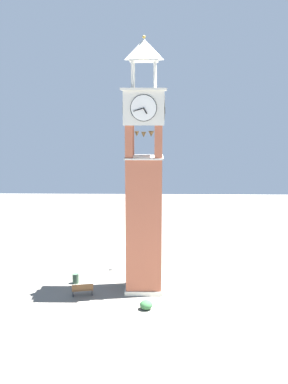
% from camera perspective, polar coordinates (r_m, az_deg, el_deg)
% --- Properties ---
extents(ground, '(80.00, 80.00, 0.00)m').
position_cam_1_polar(ground, '(38.54, -0.00, -11.37)').
color(ground, gray).
extents(clock_tower, '(3.27, 3.27, 19.05)m').
position_cam_1_polar(clock_tower, '(36.34, -0.00, 0.37)').
color(clock_tower, '#AD5B42').
rests_on(clock_tower, ground).
extents(park_bench, '(0.77, 1.66, 0.95)m').
position_cam_1_polar(park_bench, '(37.45, -7.24, -11.33)').
color(park_bench, brown).
rests_on(park_bench, ground).
extents(lamp_post, '(0.36, 0.36, 3.88)m').
position_cam_1_polar(lamp_post, '(42.11, -1.85, -5.60)').
color(lamp_post, black).
rests_on(lamp_post, ground).
extents(trash_bin, '(0.52, 0.52, 0.80)m').
position_cam_1_polar(trash_bin, '(39.99, -8.05, -10.04)').
color(trash_bin, '#38513D').
rests_on(trash_bin, ground).
extents(shrub_near_entry, '(0.90, 0.90, 0.67)m').
position_cam_1_polar(shrub_near_entry, '(34.98, 0.25, -13.12)').
color(shrub_near_entry, '#336638').
rests_on(shrub_near_entry, ground).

